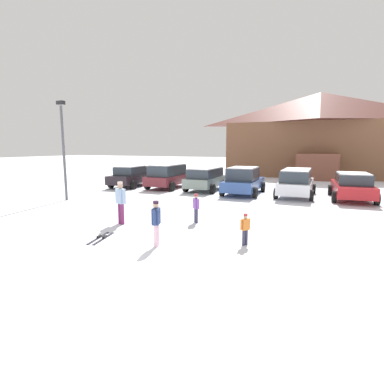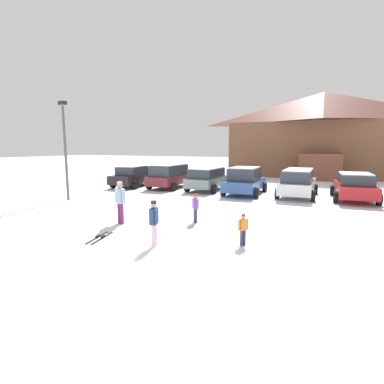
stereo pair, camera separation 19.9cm
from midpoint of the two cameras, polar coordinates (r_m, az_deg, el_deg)
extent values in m
plane|color=white|center=(7.65, -18.69, -14.98)|extent=(160.00, 160.00, 0.00)
cube|color=brown|center=(34.56, 22.62, 7.46)|extent=(17.93, 9.02, 5.44)
pyramid|color=#592C26|center=(34.79, 23.04, 14.53)|extent=(18.55, 9.64, 3.15)
cube|color=brown|center=(29.52, 22.50, 4.43)|extent=(3.66, 1.93, 2.40)
cube|color=black|center=(23.39, -11.61, 2.59)|extent=(2.10, 4.55, 0.62)
cube|color=#2D3842|center=(23.15, -11.94, 4.02)|extent=(1.72, 2.42, 0.58)
cube|color=white|center=(23.13, -11.96, 4.81)|extent=(1.61, 2.29, 0.06)
cylinder|color=black|center=(25.08, -11.82, 2.26)|extent=(0.27, 0.66, 0.64)
cylinder|color=black|center=(24.15, -7.98, 2.12)|extent=(0.27, 0.66, 0.64)
cylinder|color=black|center=(22.80, -15.41, 1.52)|extent=(0.27, 0.66, 0.64)
cylinder|color=black|center=(21.77, -11.31, 1.34)|extent=(0.27, 0.66, 0.64)
cube|color=maroon|center=(22.08, -4.83, 2.40)|extent=(1.90, 4.15, 0.63)
cube|color=#2D3842|center=(21.95, -4.95, 4.15)|extent=(1.66, 3.16, 0.73)
cube|color=white|center=(21.92, -4.97, 5.19)|extent=(1.55, 3.00, 0.06)
cylinder|color=black|center=(23.70, -5.47, 2.04)|extent=(0.23, 0.64, 0.64)
cylinder|color=black|center=(22.83, -1.14, 1.83)|extent=(0.23, 0.64, 0.64)
cylinder|color=black|center=(21.51, -8.73, 1.32)|extent=(0.23, 0.64, 0.64)
cylinder|color=black|center=(20.54, -4.07, 1.06)|extent=(0.23, 0.64, 0.64)
cube|color=gray|center=(20.85, 2.39, 2.03)|extent=(1.81, 4.14, 0.61)
cube|color=#2D3842|center=(20.71, 2.31, 3.66)|extent=(1.58, 3.15, 0.59)
cube|color=white|center=(20.69, 2.32, 4.55)|extent=(1.48, 2.99, 0.06)
cylinder|color=black|center=(22.41, 1.30, 1.71)|extent=(0.23, 0.64, 0.64)
cylinder|color=black|center=(21.77, 5.94, 1.46)|extent=(0.23, 0.64, 0.64)
cylinder|color=black|center=(20.09, -1.48, 0.91)|extent=(0.23, 0.64, 0.64)
cylinder|color=black|center=(19.37, 3.64, 0.61)|extent=(0.23, 0.64, 0.64)
cube|color=#315194|center=(19.54, 9.52, 1.48)|extent=(2.02, 4.57, 0.61)
cube|color=#2D3842|center=(19.25, 9.42, 3.41)|extent=(1.73, 2.40, 0.75)
cube|color=white|center=(19.22, 9.45, 4.61)|extent=(1.61, 2.28, 0.06)
cylinder|color=black|center=(21.17, 7.69, 1.23)|extent=(0.24, 0.65, 0.64)
cylinder|color=black|center=(20.75, 13.12, 0.93)|extent=(0.24, 0.65, 0.64)
cylinder|color=black|center=(18.50, 5.45, 0.21)|extent=(0.24, 0.65, 0.64)
cylinder|color=black|center=(18.01, 11.63, -0.15)|extent=(0.24, 0.65, 0.64)
cube|color=white|center=(19.34, 18.94, 1.12)|extent=(1.79, 4.70, 0.65)
cube|color=#2D3842|center=(19.18, 19.01, 3.01)|extent=(1.58, 3.57, 0.64)
cube|color=white|center=(19.15, 19.06, 4.05)|extent=(1.47, 3.39, 0.06)
cylinder|color=black|center=(20.92, 16.65, 0.86)|extent=(0.22, 0.64, 0.64)
cylinder|color=black|center=(20.76, 21.93, 0.54)|extent=(0.22, 0.64, 0.64)
cylinder|color=black|center=(18.07, 15.40, -0.26)|extent=(0.22, 0.64, 0.64)
cylinder|color=black|center=(17.88, 21.53, -0.64)|extent=(0.22, 0.64, 0.64)
cube|color=#B31D22|center=(19.41, 27.87, 0.55)|extent=(2.18, 4.67, 0.61)
cube|color=#2D3842|center=(19.12, 28.08, 2.22)|extent=(1.81, 2.47, 0.57)
cube|color=white|center=(19.09, 28.15, 3.15)|extent=(1.69, 2.35, 0.06)
cylinder|color=black|center=(20.74, 24.56, 0.37)|extent=(0.26, 0.65, 0.64)
cylinder|color=black|center=(20.99, 30.07, 0.08)|extent=(0.26, 0.65, 0.64)
cylinder|color=black|center=(17.95, 25.16, -0.83)|extent=(0.26, 0.65, 0.64)
cylinder|color=black|center=(18.23, 31.51, -1.15)|extent=(0.26, 0.65, 0.64)
cylinder|color=#373652|center=(12.04, 0.19, -4.45)|extent=(0.10, 0.10, 0.57)
cylinder|color=#373652|center=(11.92, 0.41, -4.58)|extent=(0.10, 0.10, 0.57)
cube|color=purple|center=(11.88, 0.30, -2.22)|extent=(0.32, 0.31, 0.40)
cylinder|color=purple|center=(12.04, -0.01, -2.02)|extent=(0.08, 0.08, 0.38)
cylinder|color=purple|center=(11.71, 0.63, -2.32)|extent=(0.08, 0.08, 0.38)
sphere|color=tan|center=(11.83, 0.31, -0.90)|extent=(0.15, 0.15, 0.15)
cylinder|color=#B32D3A|center=(11.82, 0.31, -0.53)|extent=(0.14, 0.14, 0.07)
cylinder|color=#76285C|center=(12.02, -13.61, -4.10)|extent=(0.15, 0.15, 0.82)
cylinder|color=#76285C|center=(12.18, -14.01, -3.95)|extent=(0.15, 0.15, 0.82)
cube|color=#9FBCDF|center=(11.97, -13.93, -0.75)|extent=(0.46, 0.38, 0.58)
cylinder|color=#9FBCDF|center=(11.75, -13.35, -0.83)|extent=(0.11, 0.11, 0.55)
cylinder|color=#9FBCDF|center=(12.19, -14.50, -0.54)|extent=(0.11, 0.11, 0.55)
sphere|color=tan|center=(11.92, -14.00, 1.12)|extent=(0.21, 0.21, 0.21)
cylinder|color=beige|center=(11.90, -14.02, 1.66)|extent=(0.20, 0.20, 0.10)
cylinder|color=#E1B3C6|center=(9.31, -7.29, -8.04)|extent=(0.13, 0.13, 0.69)
cylinder|color=#E1B3C6|center=(9.17, -7.53, -8.31)|extent=(0.13, 0.13, 0.69)
cube|color=navy|center=(9.09, -7.48, -4.61)|extent=(0.29, 0.38, 0.49)
cylinder|color=navy|center=(9.29, -7.15, -4.23)|extent=(0.09, 0.09, 0.46)
cylinder|color=navy|center=(8.89, -7.83, -4.84)|extent=(0.09, 0.09, 0.46)
sphere|color=tan|center=(9.02, -7.52, -2.55)|extent=(0.18, 0.18, 0.18)
cylinder|color=#2C192D|center=(9.01, -7.53, -1.95)|extent=(0.17, 0.17, 0.08)
cylinder|color=#35354F|center=(9.45, 9.71, -8.50)|extent=(0.09, 0.09, 0.49)
cylinder|color=#35354F|center=(9.39, 9.19, -8.61)|extent=(0.09, 0.09, 0.49)
cube|color=orange|center=(9.30, 9.51, -6.11)|extent=(0.26, 0.27, 0.34)
cylinder|color=orange|center=(9.39, 10.25, -5.93)|extent=(0.07, 0.07, 0.33)
cylinder|color=orange|center=(9.21, 8.77, -6.18)|extent=(0.07, 0.07, 0.33)
sphere|color=tan|center=(9.25, 9.55, -4.70)|extent=(0.12, 0.12, 0.12)
cylinder|color=#B32B2B|center=(9.23, 9.56, -4.30)|extent=(0.12, 0.12, 0.06)
cube|color=#24232E|center=(10.43, -16.96, -8.45)|extent=(0.41, 1.37, 0.02)
cube|color=black|center=(10.46, -16.84, -8.17)|extent=(0.12, 0.21, 0.06)
cube|color=#24232E|center=(10.53, -17.93, -8.35)|extent=(0.41, 1.37, 0.02)
cube|color=black|center=(10.56, -17.81, -8.06)|extent=(0.12, 0.21, 0.06)
cylinder|color=#515459|center=(18.29, -23.51, 6.67)|extent=(0.14, 0.14, 5.23)
cube|color=#232326|center=(18.45, -24.04, 15.27)|extent=(0.44, 0.24, 0.20)
camera|label=1|loc=(0.10, -90.42, -0.06)|focal=28.00mm
camera|label=2|loc=(0.10, 89.58, 0.06)|focal=28.00mm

